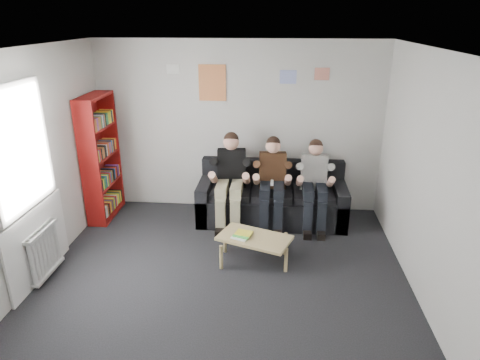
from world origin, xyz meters
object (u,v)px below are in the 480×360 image
(person_right, at_px, (315,185))
(bookshelf, at_px, (101,158))
(person_left, at_px, (230,181))
(coffee_table, at_px, (254,240))
(sofa, at_px, (272,200))
(person_middle, at_px, (272,183))

(person_right, bearing_deg, bookshelf, -176.38)
(bookshelf, bearing_deg, person_left, -3.74)
(bookshelf, height_order, coffee_table, bookshelf)
(sofa, xyz_separation_m, person_right, (0.63, -0.20, 0.35))
(sofa, bearing_deg, coffee_table, -98.72)
(coffee_table, bearing_deg, bookshelf, 153.73)
(bookshelf, xyz_separation_m, person_right, (3.27, -0.09, -0.30))
(sofa, relative_size, person_left, 1.62)
(person_middle, distance_m, person_right, 0.63)
(person_right, bearing_deg, person_left, -174.52)
(sofa, relative_size, coffee_table, 2.49)
(sofa, xyz_separation_m, bookshelf, (-2.64, -0.11, 0.65))
(person_middle, bearing_deg, coffee_table, -103.93)
(bookshelf, distance_m, coffee_table, 2.79)
(sofa, bearing_deg, person_left, -161.83)
(person_middle, bearing_deg, person_right, -3.45)
(sofa, distance_m, coffee_table, 1.33)
(sofa, height_order, bookshelf, bookshelf)
(coffee_table, distance_m, person_right, 1.43)
(bookshelf, relative_size, person_middle, 1.44)
(coffee_table, xyz_separation_m, person_left, (-0.43, 1.10, 0.37))
(person_left, xyz_separation_m, person_middle, (0.63, 0.00, -0.02))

